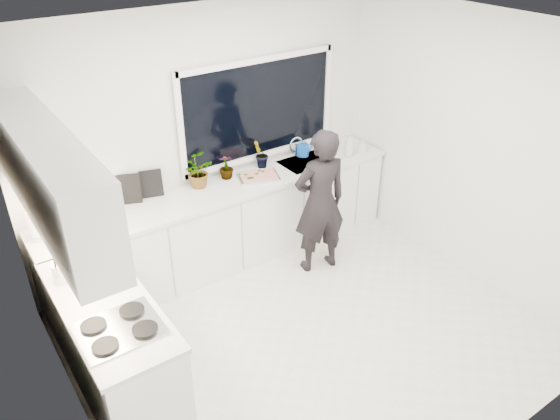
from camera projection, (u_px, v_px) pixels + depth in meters
floor at (309, 333)px, 5.09m from camera, size 4.00×3.50×0.02m
wall_back at (209, 138)px, 5.66m from camera, size 4.00×0.02×2.70m
wall_left at (60, 299)px, 3.41m from camera, size 0.02×3.50×2.70m
wall_right at (473, 150)px, 5.41m from camera, size 0.02×3.50×2.70m
ceiling at (319, 35)px, 3.73m from camera, size 4.00×3.50×0.02m
window at (259, 109)px, 5.83m from camera, size 1.80×0.02×1.00m
base_cabinets_back at (228, 226)px, 5.89m from camera, size 3.92×0.58×0.88m
base_cabinets_left at (115, 350)px, 4.28m from camera, size 0.58×1.60×0.88m
countertop_back at (226, 188)px, 5.65m from camera, size 3.94×0.62×0.04m
countertop_left at (105, 304)px, 4.05m from camera, size 0.62×1.60×0.04m
upper_cabinets at (49, 177)px, 3.77m from camera, size 0.34×2.10×0.70m
sink at (306, 166)px, 6.20m from camera, size 0.58×0.42×0.14m
faucet at (296, 147)px, 6.26m from camera, size 0.03×0.03×0.22m
stovetop at (119, 328)px, 3.78m from camera, size 0.56×0.48×0.03m
person at (320, 202)px, 5.61m from camera, size 0.64×0.49×1.59m
pizza_tray at (258, 177)px, 5.81m from camera, size 0.50×0.43×0.03m
pizza at (258, 175)px, 5.80m from camera, size 0.45×0.39×0.01m
watering_can at (303, 150)px, 6.29m from camera, size 0.18×0.18×0.13m
paper_towel_roll at (35, 225)px, 4.74m from camera, size 0.14×0.14×0.26m
knife_block at (92, 209)px, 5.03m from camera, size 0.16×0.14×0.22m
utensil_crock at (61, 272)px, 4.23m from camera, size 0.15×0.15×0.16m
picture_frame_large at (151, 183)px, 5.40m from camera, size 0.22×0.08×0.28m
picture_frame_small at (128, 189)px, 5.28m from camera, size 0.24×0.11×0.30m
herb_plants at (213, 168)px, 5.66m from camera, size 1.08×0.40×0.34m
soap_bottles at (352, 144)px, 6.27m from camera, size 0.33×0.14×0.28m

